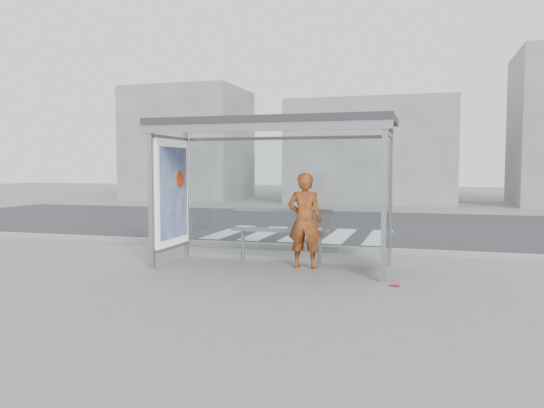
# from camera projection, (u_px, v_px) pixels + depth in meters

# --- Properties ---
(ground) EXTENTS (80.00, 80.00, 0.00)m
(ground) POSITION_uv_depth(u_px,v_px,m) (272.00, 267.00, 9.46)
(ground) COLOR slate
(ground) RESTS_ON ground
(road) EXTENTS (30.00, 10.00, 0.01)m
(road) POSITION_uv_depth(u_px,v_px,m) (336.00, 225.00, 16.17)
(road) COLOR #2A2A2C
(road) RESTS_ON ground
(curb) EXTENTS (30.00, 0.18, 0.12)m
(curb) POSITION_uv_depth(u_px,v_px,m) (297.00, 247.00, 11.33)
(curb) COLOR gray
(curb) RESTS_ON ground
(crosswalk) EXTENTS (4.55, 3.00, 0.00)m
(crosswalk) POSITION_uv_depth(u_px,v_px,m) (301.00, 235.00, 13.91)
(crosswalk) COLOR silver
(crosswalk) RESTS_ON ground
(bus_shelter) EXTENTS (4.25, 1.65, 2.62)m
(bus_shelter) POSITION_uv_depth(u_px,v_px,m) (253.00, 156.00, 9.48)
(bus_shelter) COLOR gray
(bus_shelter) RESTS_ON ground
(building_left) EXTENTS (6.00, 5.00, 6.00)m
(building_left) POSITION_uv_depth(u_px,v_px,m) (189.00, 145.00, 29.27)
(building_left) COLOR slate
(building_left) RESTS_ON ground
(building_center) EXTENTS (8.00, 5.00, 5.00)m
(building_center) POSITION_uv_depth(u_px,v_px,m) (372.00, 152.00, 26.53)
(building_center) COLOR slate
(building_center) RESTS_ON ground
(person) EXTENTS (0.62, 0.41, 1.69)m
(person) POSITION_uv_depth(u_px,v_px,m) (305.00, 220.00, 9.31)
(person) COLOR #E35515
(person) RESTS_ON ground
(bench) EXTENTS (1.93, 0.24, 1.00)m
(bench) POSITION_uv_depth(u_px,v_px,m) (281.00, 230.00, 9.98)
(bench) COLOR slate
(bench) RESTS_ON ground
(soda_can) EXTENTS (0.14, 0.07, 0.07)m
(soda_can) POSITION_uv_depth(u_px,v_px,m) (395.00, 284.00, 7.91)
(soda_can) COLOR #E24261
(soda_can) RESTS_ON ground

